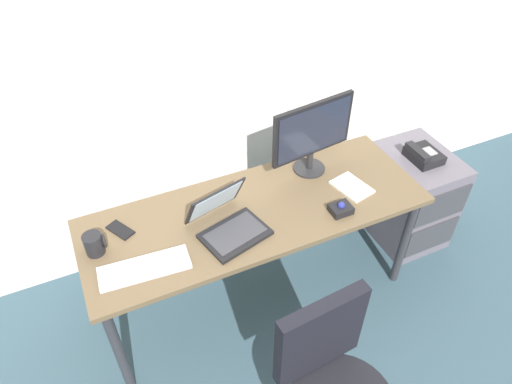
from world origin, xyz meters
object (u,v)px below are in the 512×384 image
Objects in this scene: paper_notepad at (352,187)px; desk_phone at (423,155)px; file_cabinet at (410,197)px; monitor_main at (313,133)px; cell_phone at (120,230)px; coffee_mug at (94,244)px; laptop at (228,222)px; keyboard at (145,268)px; trackball_mouse at (341,209)px.

desk_phone is at bearing 10.10° from paper_notepad.
paper_notepad is (-0.59, -0.12, 0.40)m from file_cabinet.
monitor_main is 3.50× the size of cell_phone.
laptop is at bearing -11.07° from coffee_mug.
laptop reaches higher than keyboard.
paper_notepad is at bearing 4.27° from keyboard.
file_cabinet is 1.66× the size of laptop.
keyboard is 3.79× the size of coffee_mug.
coffee_mug is 1.35m from paper_notepad.
keyboard reaches higher than cell_phone.
trackball_mouse is at bearing -46.56° from cell_phone.
laptop reaches higher than coffee_mug.
coffee_mug is (-1.93, -0.01, 0.45)m from file_cabinet.
desk_phone is 0.48× the size of keyboard.
monitor_main reaches higher than keyboard.
cell_phone is at bearing 177.42° from file_cabinet.
laptop is at bearing -179.20° from paper_notepad.
trackball_mouse is 1.21m from coffee_mug.
keyboard is 2.02× the size of paper_notepad.
paper_notepad is 1.23m from cell_phone.
monitor_main is 1.11m from keyboard.
monitor_main is 1.11m from cell_phone.
coffee_mug reaches higher than file_cabinet.
desk_phone reaches higher than file_cabinet.
paper_notepad reaches higher than cell_phone.
desk_phone is 1.81× the size of coffee_mug.
trackball_mouse is at bearing -94.03° from monitor_main.
monitor_main is 1.18× the size of keyboard.
trackball_mouse is at bearing -162.11° from desk_phone.
monitor_main is 0.36m from paper_notepad.
laptop is 3.53× the size of trackball_mouse.
monitor_main is at bearing 5.93° from coffee_mug.
file_cabinet is at bearing 63.22° from desk_phone.
desk_phone is 1.80m from cell_phone.
keyboard is 1.17m from paper_notepad.
file_cabinet is 5.86× the size of trackball_mouse.
trackball_mouse is at bearing -11.68° from coffee_mug.
file_cabinet is 1.85m from cell_phone.
laptop reaches higher than trackball_mouse.
keyboard reaches higher than file_cabinet.
laptop reaches higher than cell_phone.
trackball_mouse reaches higher than keyboard.
cell_phone is (-1.08, -0.04, -0.24)m from monitor_main.
coffee_mug reaches higher than keyboard.
monitor_main reaches higher than paper_notepad.
monitor_main is 2.39× the size of paper_notepad.
trackball_mouse is 1.11m from cell_phone.
monitor_main is (-0.72, 0.12, 0.64)m from file_cabinet.
coffee_mug is at bearing -174.07° from monitor_main.
laptop is 0.58m from trackball_mouse.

